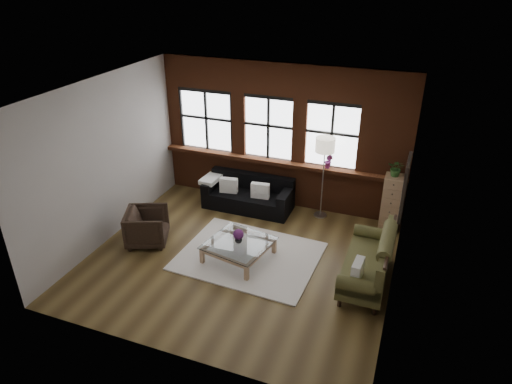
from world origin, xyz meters
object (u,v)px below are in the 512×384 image
(dark_sofa, at_px, (248,194))
(armchair, at_px, (147,227))
(coffee_table, at_px, (239,251))
(vintage_settee, at_px, (367,258))
(drawer_chest, at_px, (391,203))
(vase, at_px, (238,239))
(floor_lamp, at_px, (323,175))

(dark_sofa, distance_m, armchair, 2.42)
(coffee_table, bearing_deg, dark_sofa, 106.46)
(dark_sofa, xyz_separation_m, coffee_table, (0.56, -1.90, -0.18))
(dark_sofa, distance_m, vintage_settee, 3.37)
(armchair, distance_m, drawer_chest, 4.94)
(vintage_settee, xyz_separation_m, drawer_chest, (0.19, 1.93, 0.12))
(vase, bearing_deg, armchair, -176.40)
(drawer_chest, relative_size, floor_lamp, 0.62)
(coffee_table, relative_size, vase, 7.75)
(coffee_table, height_order, floor_lamp, floor_lamp)
(coffee_table, height_order, vase, vase)
(dark_sofa, xyz_separation_m, drawer_chest, (3.07, 0.19, 0.25))
(vase, bearing_deg, coffee_table, 153.43)
(coffee_table, xyz_separation_m, vase, (0.00, -0.00, 0.25))
(armchair, bearing_deg, drawer_chest, -86.45)
(vintage_settee, relative_size, armchair, 2.34)
(dark_sofa, xyz_separation_m, vintage_settee, (2.88, -1.74, 0.14))
(coffee_table, height_order, drawer_chest, drawer_chest)
(drawer_chest, bearing_deg, vase, -140.28)
(dark_sofa, bearing_deg, vintage_settee, -31.17)
(vintage_settee, xyz_separation_m, coffee_table, (-2.32, -0.15, -0.32))
(dark_sofa, bearing_deg, floor_lamp, 8.28)
(armchair, height_order, drawer_chest, drawer_chest)
(vintage_settee, height_order, vase, vintage_settee)
(armchair, relative_size, coffee_table, 0.72)
(armchair, relative_size, vase, 5.58)
(floor_lamp, bearing_deg, vintage_settee, -57.47)
(coffee_table, distance_m, vase, 0.25)
(floor_lamp, bearing_deg, dark_sofa, -171.72)
(dark_sofa, relative_size, armchair, 2.50)
(vintage_settee, height_order, drawer_chest, drawer_chest)
(vintage_settee, relative_size, vase, 13.07)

